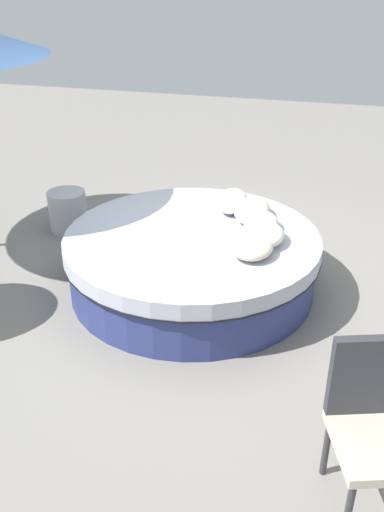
{
  "coord_description": "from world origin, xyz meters",
  "views": [
    {
      "loc": [
        4.28,
        1.18,
        2.71
      ],
      "look_at": [
        0.0,
        0.0,
        0.33
      ],
      "focal_mm": 38.86,
      "sensor_mm": 36.0,
      "label": 1
    }
  ],
  "objects": [
    {
      "name": "side_table",
      "position": [
        -0.82,
        -1.66,
        0.23
      ],
      "size": [
        0.42,
        0.42,
        0.46
      ],
      "primitive_type": "cylinder",
      "color": "#B7B7BC",
      "rests_on": "ground_plane"
    },
    {
      "name": "throw_pillow_4",
      "position": [
        -0.62,
        0.23,
        0.65
      ],
      "size": [
        0.45,
        0.29,
        0.21
      ],
      "primitive_type": "ellipsoid",
      "color": "white",
      "rests_on": "round_bed"
    },
    {
      "name": "throw_pillow_1",
      "position": [
        -0.01,
        0.62,
        0.62
      ],
      "size": [
        0.48,
        0.38,
        0.16
      ],
      "primitive_type": "ellipsoid",
      "color": "silver",
      "rests_on": "round_bed"
    },
    {
      "name": "patio_chair",
      "position": [
        1.88,
        1.56,
        0.56
      ],
      "size": [
        0.64,
        0.65,
        0.98
      ],
      "rotation": [
        0.0,
        0.0,
        -1.24
      ],
      "color": "#333338",
      "rests_on": "ground_plane"
    },
    {
      "name": "throw_pillow_3",
      "position": [
        -0.48,
        0.45,
        0.63
      ],
      "size": [
        0.55,
        0.33,
        0.17
      ],
      "primitive_type": "ellipsoid",
      "color": "beige",
      "rests_on": "round_bed"
    },
    {
      "name": "round_bed",
      "position": [
        0.0,
        0.0,
        0.28
      ],
      "size": [
        2.3,
        2.3,
        0.54
      ],
      "color": "navy",
      "rests_on": "ground_plane"
    },
    {
      "name": "ground_plane",
      "position": [
        0.0,
        0.0,
        0.0
      ],
      "size": [
        16.0,
        16.0,
        0.0
      ],
      "primitive_type": "plane",
      "color": "gray"
    },
    {
      "name": "throw_pillow_2",
      "position": [
        -0.25,
        0.57,
        0.62
      ],
      "size": [
        0.42,
        0.31,
        0.15
      ],
      "primitive_type": "ellipsoid",
      "color": "white",
      "rests_on": "round_bed"
    },
    {
      "name": "throw_pillow_0",
      "position": [
        0.23,
        0.57,
        0.62
      ],
      "size": [
        0.45,
        0.36,
        0.15
      ],
      "primitive_type": "ellipsoid",
      "color": "beige",
      "rests_on": "round_bed"
    }
  ]
}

